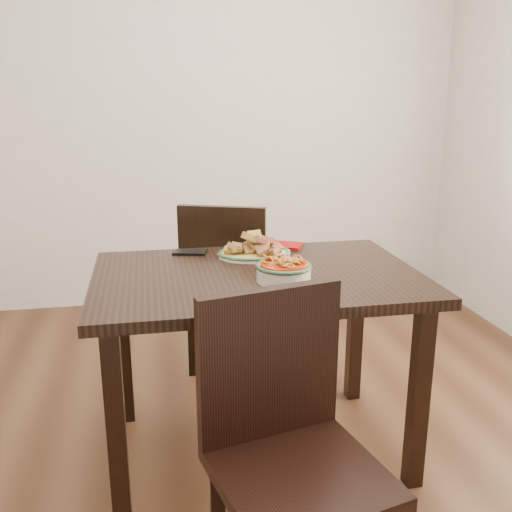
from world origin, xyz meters
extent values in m
plane|color=#3A2112|center=(0.00, 0.00, 0.00)|extent=(3.50, 3.50, 0.00)
cube|color=beige|center=(0.00, 1.75, 1.30)|extent=(3.50, 0.10, 2.60)
cube|color=black|center=(0.05, -0.07, 0.73)|extent=(1.21, 0.80, 0.04)
cube|color=black|center=(-0.48, -0.40, 0.35)|extent=(0.06, 0.06, 0.71)
cube|color=black|center=(0.57, -0.40, 0.35)|extent=(0.06, 0.06, 0.71)
cube|color=black|center=(-0.48, 0.25, 0.35)|extent=(0.06, 0.06, 0.71)
cube|color=black|center=(0.57, 0.25, 0.35)|extent=(0.06, 0.06, 0.71)
cube|color=black|center=(0.06, 0.71, 0.43)|extent=(0.54, 0.54, 0.04)
cube|color=black|center=(0.28, 0.81, 0.21)|extent=(0.04, 0.04, 0.41)
cube|color=black|center=(-0.04, 0.93, 0.21)|extent=(0.04, 0.04, 0.41)
cube|color=black|center=(0.16, 0.49, 0.21)|extent=(0.04, 0.04, 0.41)
cube|color=black|center=(-0.16, 0.61, 0.21)|extent=(0.04, 0.04, 0.41)
cube|color=black|center=(-0.01, 0.53, 0.67)|extent=(0.41, 0.18, 0.44)
cube|color=black|center=(0.01, -0.84, 0.43)|extent=(0.50, 0.50, 0.04)
cube|color=black|center=(0.14, -0.63, 0.21)|extent=(0.04, 0.04, 0.41)
cube|color=black|center=(-0.03, -0.65, 0.67)|extent=(0.42, 0.13, 0.44)
ellipsoid|color=white|center=(0.08, 0.15, 0.76)|extent=(0.30, 0.22, 0.02)
ellipsoid|color=gold|center=(0.08, 0.15, 0.76)|extent=(0.28, 0.21, 0.01)
torus|color=#1B3C23|center=(0.08, 0.15, 0.77)|extent=(0.23, 0.23, 0.01)
cylinder|color=beige|center=(0.12, -0.18, 0.78)|extent=(0.19, 0.19, 0.06)
torus|color=#1A391F|center=(0.12, -0.18, 0.81)|extent=(0.20, 0.20, 0.02)
cylinder|color=#AC2307|center=(0.12, -0.18, 0.81)|extent=(0.17, 0.17, 0.01)
cube|color=black|center=(-0.18, 0.24, 0.76)|extent=(0.15, 0.11, 0.01)
cube|color=maroon|center=(0.24, 0.27, 0.76)|extent=(0.17, 0.16, 0.01)
camera|label=1|loc=(-0.34, -2.06, 1.39)|focal=40.00mm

